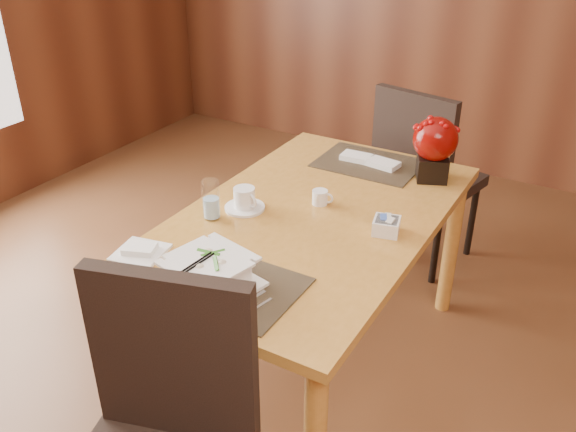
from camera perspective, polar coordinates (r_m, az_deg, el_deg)
The scene contains 12 objects.
dining_table at distance 2.39m, azimuth 2.14°, elevation -1.83°, with size 0.90×1.50×0.75m.
placemat_near at distance 1.94m, azimuth -5.55°, elevation -6.41°, with size 0.45×0.33×0.01m, color black.
placemat_far at distance 2.79m, azimuth 7.54°, elevation 4.92°, with size 0.45×0.33×0.01m, color black.
soup_setting at distance 1.91m, azimuth -7.39°, elevation -5.40°, with size 0.32×0.32×0.11m.
coffee_cup at distance 2.37m, azimuth -4.10°, elevation 1.50°, with size 0.16×0.16×0.09m.
water_glass at distance 2.30m, azimuth -7.22°, elevation 1.53°, with size 0.07×0.07×0.15m, color white.
creamer_jug at distance 2.41m, azimuth 3.01°, elevation 1.77°, with size 0.08×0.08×0.06m, color white, non-canonical shape.
sugar_caddy at distance 2.23m, azimuth 9.19°, elevation -0.94°, with size 0.09×0.09×0.06m, color white.
berry_decor at distance 2.63m, azimuth 13.57°, elevation 6.49°, with size 0.19×0.19×0.28m.
napkins_far at distance 2.78m, azimuth 7.83°, elevation 5.14°, with size 0.27×0.10×0.02m, color white, non-canonical shape.
bread_plate at distance 2.15m, azimuth -13.65°, elevation -3.35°, with size 0.16×0.16×0.01m, color white.
far_chair at distance 3.25m, azimuth 12.38°, elevation 4.28°, with size 0.55×0.56×1.00m.
Camera 1 is at (0.96, -1.23, 1.87)m, focal length 38.00 mm.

